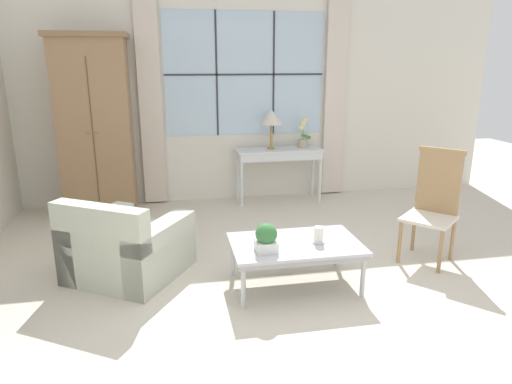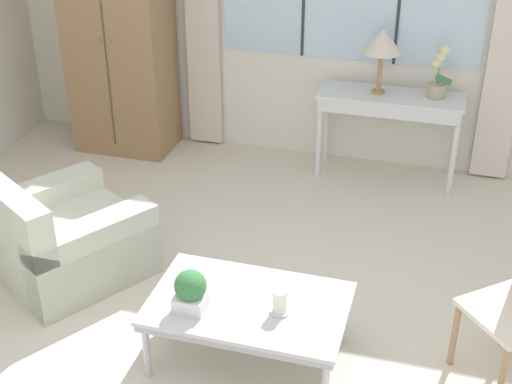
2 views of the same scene
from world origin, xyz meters
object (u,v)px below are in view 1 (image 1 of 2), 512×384
(table_lamp, at_px, (271,118))
(side_chair_wooden, at_px, (434,200))
(coffee_table, at_px, (295,247))
(pillar_candle, at_px, (318,235))
(armchair_upholstered, at_px, (127,249))
(armoire, at_px, (96,126))
(console_table, at_px, (279,155))
(potted_plant_small, at_px, (266,238))
(potted_orchid, at_px, (303,136))

(table_lamp, bearing_deg, side_chair_wooden, -62.91)
(coffee_table, bearing_deg, pillar_candle, -13.39)
(side_chair_wooden, bearing_deg, armchair_upholstered, 176.83)
(table_lamp, distance_m, side_chair_wooden, 2.51)
(armoire, height_order, console_table, armoire)
(side_chair_wooden, relative_size, potted_plant_small, 4.61)
(potted_orchid, height_order, side_chair_wooden, potted_orchid)
(armoire, relative_size, side_chair_wooden, 2.03)
(table_lamp, relative_size, pillar_candle, 3.45)
(table_lamp, xyz_separation_m, armchair_upholstered, (-1.78, -2.02, -0.91))
(armchair_upholstered, height_order, potted_plant_small, armchair_upholstered)
(table_lamp, bearing_deg, pillar_candle, -93.70)
(side_chair_wooden, bearing_deg, table_lamp, 117.09)
(armoire, bearing_deg, potted_orchid, 1.89)
(console_table, bearing_deg, side_chair_wooden, -65.19)
(armoire, relative_size, potted_orchid, 5.23)
(potted_orchid, xyz_separation_m, side_chair_wooden, (0.66, -2.21, -0.31))
(pillar_candle, bearing_deg, potted_orchid, 76.49)
(table_lamp, xyz_separation_m, potted_plant_small, (-0.63, -2.64, -0.64))
(table_lamp, distance_m, coffee_table, 2.65)
(console_table, height_order, potted_plant_small, console_table)
(armoire, relative_size, potted_plant_small, 9.36)
(side_chair_wooden, xyz_separation_m, coffee_table, (-1.47, -0.32, -0.23))
(table_lamp, distance_m, potted_plant_small, 2.79)
(console_table, height_order, potted_orchid, potted_orchid)
(side_chair_wooden, height_order, pillar_candle, side_chair_wooden)
(armoire, distance_m, table_lamp, 2.24)
(console_table, bearing_deg, potted_plant_small, -105.77)
(coffee_table, xyz_separation_m, potted_plant_small, (-0.28, -0.14, 0.16))
(table_lamp, xyz_separation_m, side_chair_wooden, (1.11, -2.18, -0.57))
(console_table, distance_m, armchair_upholstered, 2.79)
(side_chair_wooden, bearing_deg, potted_orchid, 106.57)
(side_chair_wooden, relative_size, coffee_table, 0.99)
(side_chair_wooden, distance_m, coffee_table, 1.52)
(table_lamp, distance_m, potted_orchid, 0.53)
(armoire, distance_m, pillar_candle, 3.31)
(coffee_table, xyz_separation_m, pillar_candle, (0.19, -0.04, 0.11))
(armoire, xyz_separation_m, potted_plant_small, (1.61, -2.59, -0.59))
(armoire, bearing_deg, table_lamp, 1.36)
(potted_orchid, relative_size, armchair_upholstered, 0.35)
(armoire, xyz_separation_m, armchair_upholstered, (0.46, -1.96, -0.86))
(potted_orchid, relative_size, pillar_candle, 2.74)
(armchair_upholstered, xyz_separation_m, coffee_table, (1.43, -0.48, 0.11))
(table_lamp, relative_size, armchair_upholstered, 0.44)
(armchair_upholstered, distance_m, pillar_candle, 1.72)
(potted_plant_small, bearing_deg, armoire, 121.86)
(potted_orchid, height_order, coffee_table, potted_orchid)
(console_table, xyz_separation_m, pillar_candle, (-0.27, -2.54, -0.18))
(pillar_candle, bearing_deg, console_table, 83.85)
(console_table, xyz_separation_m, side_chair_wooden, (1.01, -2.17, -0.05))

